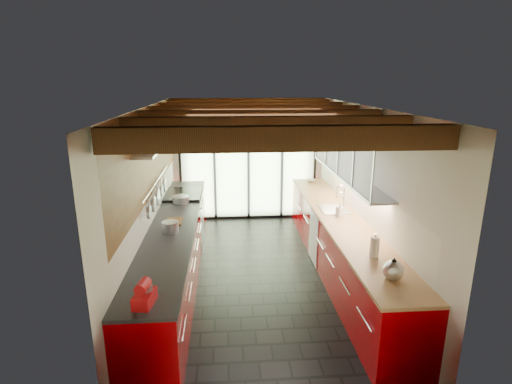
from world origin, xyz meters
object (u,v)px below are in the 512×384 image
(kettle, at_px, (393,269))
(paper_towel, at_px, (375,247))
(soap_bottle, at_px, (340,210))
(bowl, at_px, (311,181))
(stand_mixer, at_px, (144,294))

(kettle, distance_m, paper_towel, 0.55)
(kettle, height_order, paper_towel, paper_towel)
(soap_bottle, height_order, bowl, soap_bottle)
(kettle, xyz_separation_m, soap_bottle, (0.00, 2.03, -0.01))
(stand_mixer, bearing_deg, paper_towel, 18.51)
(kettle, distance_m, bowl, 4.19)
(stand_mixer, xyz_separation_m, kettle, (2.54, 0.30, 0.01))
(bowl, bearing_deg, soap_bottle, -90.00)
(stand_mixer, xyz_separation_m, paper_towel, (2.54, 0.85, 0.02))
(kettle, xyz_separation_m, bowl, (0.00, 4.19, -0.09))
(kettle, bearing_deg, soap_bottle, 90.00)
(stand_mixer, height_order, bowl, stand_mixer)
(bowl, bearing_deg, kettle, -90.00)
(paper_towel, distance_m, soap_bottle, 1.48)
(stand_mixer, height_order, soap_bottle, stand_mixer)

